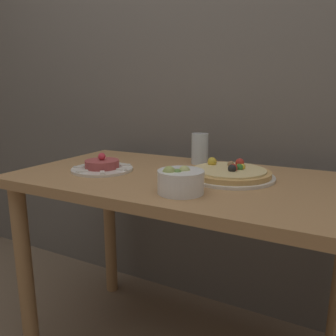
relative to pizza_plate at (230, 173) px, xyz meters
The scene contains 6 objects.
back_wall 0.68m from the pizza_plate, 111.39° to the left, with size 8.00×0.05×2.60m.
dining_table 0.22m from the pizza_plate, 161.45° to the right, with size 1.20×0.65×0.76m.
pizza_plate is the anchor object (origin of this frame).
tartare_plate 0.48m from the pizza_plate, 166.36° to the right, with size 0.23×0.23×0.07m.
small_bowl 0.25m from the pizza_plate, 107.61° to the right, with size 0.14×0.14×0.08m.
drinking_glass 0.26m from the pizza_plate, 136.11° to the left, with size 0.07×0.07×0.13m.
Camera 1 is at (0.47, -0.70, 1.04)m, focal length 35.00 mm.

